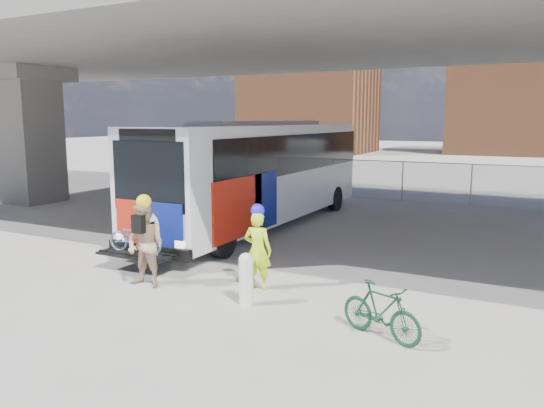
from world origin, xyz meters
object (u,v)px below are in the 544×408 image
Objects in this scene: bollard at (246,277)px; cyclist_hivis at (258,248)px; bus at (263,166)px; bike_parked at (381,311)px; cyclist_tan at (145,244)px.

cyclist_hivis is (-0.29, 1.02, 0.34)m from bollard.
bollard is 1.12m from cyclist_hivis.
bus is 10.22m from bike_parked.
bus is 6.11× the size of cyclist_tan.
cyclist_tan is at bearing -82.36° from bus.
cyclist_hivis is at bearing -62.56° from bus.
bollard is (3.58, -7.36, -1.53)m from bus.
cyclist_hivis is 2.52m from cyclist_tan.
bus is 8.33m from bollard.
cyclist_hivis reaches higher than bike_parked.
cyclist_tan is (-2.59, 0.00, 0.41)m from bollard.
bike_parked is at bearing -7.50° from bollard.
bollard is 2.62m from cyclist_tan.
cyclist_tan is at bearing 106.72° from bike_parked.
bus reaches higher than bollard.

